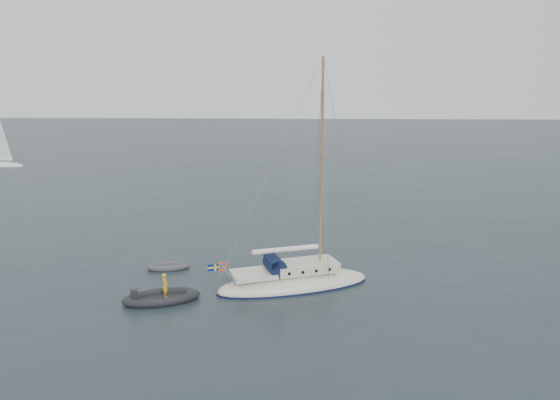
{
  "coord_description": "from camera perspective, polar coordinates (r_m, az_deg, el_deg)",
  "views": [
    {
      "loc": [
        -0.78,
        -31.29,
        11.43
      ],
      "look_at": [
        -2.31,
        0.0,
        4.71
      ],
      "focal_mm": 35.0,
      "sensor_mm": 36.0,
      "label": 1
    }
  ],
  "objects": [
    {
      "name": "rib",
      "position": [
        30.29,
        -12.32,
        -9.86
      ],
      "size": [
        4.13,
        1.88,
        1.57
      ],
      "rotation": [
        0.0,
        0.0,
        0.36
      ],
      "color": "black",
      "rests_on": "ground"
    },
    {
      "name": "dinghy",
      "position": [
        35.24,
        -11.57,
        -6.8
      ],
      "size": [
        2.64,
        1.19,
        0.38
      ],
      "rotation": [
        0.0,
        0.0,
        0.26
      ],
      "color": "#48494D",
      "rests_on": "ground"
    },
    {
      "name": "ground",
      "position": [
        33.33,
        4.02,
        -7.99
      ],
      "size": [
        300.0,
        300.0,
        0.0
      ],
      "primitive_type": "plane",
      "color": "black",
      "rests_on": "ground"
    },
    {
      "name": "sailboat",
      "position": [
        31.33,
        1.46,
        -7.31
      ],
      "size": [
        9.44,
        2.83,
        13.45
      ],
      "rotation": [
        0.0,
        0.0,
        0.36
      ],
      "color": "beige",
      "rests_on": "ground"
    },
    {
      "name": "distant_yacht_a",
      "position": [
        86.15,
        -27.22,
        5.62
      ],
      "size": [
        6.54,
        3.49,
        8.66
      ],
      "rotation": [
        0.0,
        0.0,
        -0.18
      ],
      "color": "silver",
      "rests_on": "ground"
    }
  ]
}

